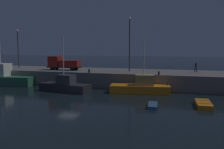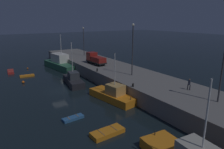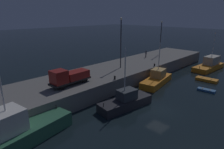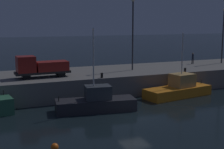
% 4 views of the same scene
% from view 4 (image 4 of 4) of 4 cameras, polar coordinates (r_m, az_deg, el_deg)
% --- Properties ---
extents(ground_plane, '(320.00, 320.00, 0.00)m').
position_cam_4_polar(ground_plane, '(29.71, 4.12, -7.84)').
color(ground_plane, black).
extents(pier_quay, '(64.75, 9.93, 2.51)m').
position_cam_4_polar(pier_quay, '(40.67, -3.71, -1.27)').
color(pier_quay, slate).
rests_on(pier_quay, ground).
extents(fishing_boat_blue, '(8.88, 4.19, 7.53)m').
position_cam_4_polar(fishing_boat_blue, '(38.65, 11.83, -2.56)').
color(fishing_boat_blue, orange).
rests_on(fishing_boat_blue, ground).
extents(fishing_boat_white, '(8.18, 3.54, 8.19)m').
position_cam_4_polar(fishing_boat_white, '(31.88, -2.86, -4.97)').
color(fishing_boat_white, '#232328').
rests_on(fishing_boat_white, ground).
extents(mooring_buoy_mid, '(0.53, 0.53, 0.53)m').
position_cam_4_polar(mooring_buoy_mid, '(22.95, -10.20, -12.62)').
color(mooring_buoy_mid, orange).
rests_on(mooring_buoy_mid, ground).
extents(lamp_post_east, '(0.44, 0.44, 9.21)m').
position_cam_4_polar(lamp_post_east, '(41.60, 3.73, 8.06)').
color(lamp_post_east, '#38383D').
rests_on(lamp_post_east, pier_quay).
extents(lamp_post_central, '(0.44, 0.44, 8.23)m').
position_cam_4_polar(lamp_post_central, '(51.41, 19.24, 7.27)').
color(lamp_post_central, '#38383D').
rests_on(lamp_post_central, pier_quay).
extents(utility_truck, '(6.25, 2.22, 2.50)m').
position_cam_4_polar(utility_truck, '(37.16, -12.69, 1.37)').
color(utility_truck, black).
rests_on(utility_truck, pier_quay).
extents(dockworker, '(0.42, 0.39, 1.67)m').
position_cam_4_polar(dockworker, '(49.20, 14.23, 2.94)').
color(dockworker, black).
rests_on(dockworker, pier_quay).
extents(bollard_west, '(0.28, 0.28, 0.51)m').
position_cam_4_polar(bollard_west, '(41.33, 12.93, 0.81)').
color(bollard_west, black).
rests_on(bollard_west, pier_quay).
extents(bollard_central, '(0.28, 0.28, 0.58)m').
position_cam_4_polar(bollard_central, '(36.06, -1.83, -0.15)').
color(bollard_central, black).
rests_on(bollard_central, pier_quay).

